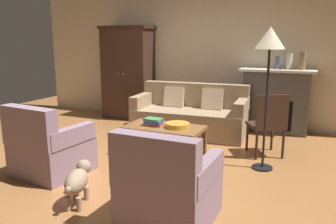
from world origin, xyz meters
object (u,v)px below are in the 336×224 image
couch (190,116)px  fruit_bowl (178,125)px  fireplace (276,101)px  mantel_vase_bronze (302,61)px  armchair_near_left (49,149)px  armchair_near_right (168,189)px  mantel_vase_slate (278,63)px  book_stack (153,122)px  dog (78,180)px  coffee_table (164,130)px  floor_lamp (270,47)px  mantel_vase_cream (289,62)px  side_chair_wooden (268,121)px  armoire (128,73)px

couch → fruit_bowl: 1.21m
fireplace → mantel_vase_bronze: bearing=-2.7°
mantel_vase_bronze → armchair_near_left: size_ratio=0.35×
fireplace → armchair_near_right: bearing=-97.7°
couch → mantel_vase_slate: mantel_vase_slate is taller
fireplace → fruit_bowl: (-1.07, -1.90, -0.12)m
mantel_vase_slate → armchair_near_left: mantel_vase_slate is taller
book_stack → dog: bearing=-90.4°
armchair_near_left → armchair_near_right: 1.82m
fireplace → coffee_table: 2.32m
armchair_near_right → dog: armchair_near_right is taller
fruit_bowl → floor_lamp: floor_lamp is taller
armchair_near_left → book_stack: bearing=55.4°
coffee_table → mantel_vase_bronze: 2.68m
mantel_vase_slate → mantel_vase_bronze: size_ratio=0.72×
book_stack → mantel_vase_bronze: bearing=46.8°
fireplace → mantel_vase_cream: 0.71m
mantel_vase_slate → mantel_vase_bronze: bearing=0.0°
side_chair_wooden → floor_lamp: floor_lamp is taller
coffee_table → fruit_bowl: (0.20, 0.02, 0.09)m
armoire → coffee_table: 2.56m
armchair_near_right → coffee_table: bearing=115.8°
armchair_near_right → armoire: bearing=125.3°
floor_lamp → dog: (-1.54, -1.72, -1.28)m
mantel_vase_slate → fireplace: bearing=90.0°
couch → side_chair_wooden: 1.57m
mantel_vase_slate → armchair_near_left: 3.95m
armoire → couch: 1.86m
fireplace → book_stack: (-1.43, -1.95, -0.10)m
fireplace → side_chair_wooden: 1.41m
book_stack → mantel_vase_slate: mantel_vase_slate is taller
armoire → dog: bearing=-66.9°
mantel_vase_bronze → floor_lamp: 1.91m
fruit_bowl → armchair_near_right: (0.59, -1.66, -0.14)m
fireplace → mantel_vase_slate: size_ratio=5.67×
armoire → armchair_near_right: 4.32m
coffee_table → mantel_vase_slate: 2.45m
mantel_vase_slate → side_chair_wooden: 1.56m
couch → mantel_vase_bronze: size_ratio=6.41×
book_stack → fruit_bowl: bearing=7.0°
armoire → couch: size_ratio=0.96×
couch → book_stack: 1.24m
fruit_bowl → dog: (-0.37, -1.70, -0.21)m
mantel_vase_slate → armchair_near_right: bearing=-97.7°
armchair_near_right → floor_lamp: floor_lamp is taller
side_chair_wooden → dog: size_ratio=1.65×
armchair_near_left → couch: bearing=69.0°
book_stack → floor_lamp: floor_lamp is taller
mantel_vase_bronze → mantel_vase_slate: bearing=180.0°
couch → mantel_vase_slate: bearing=28.1°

